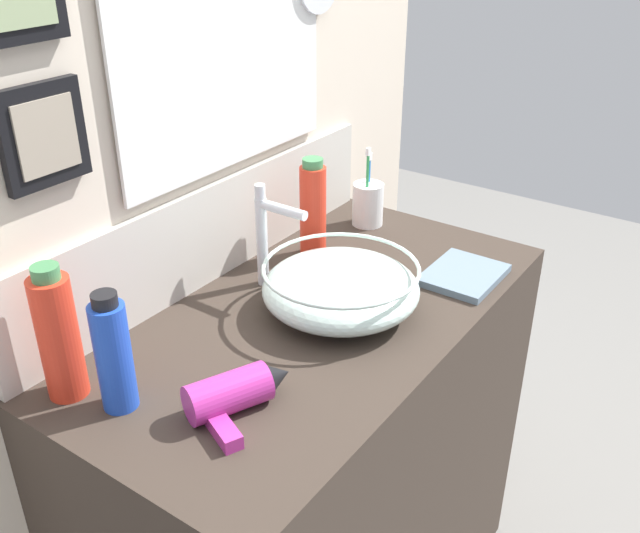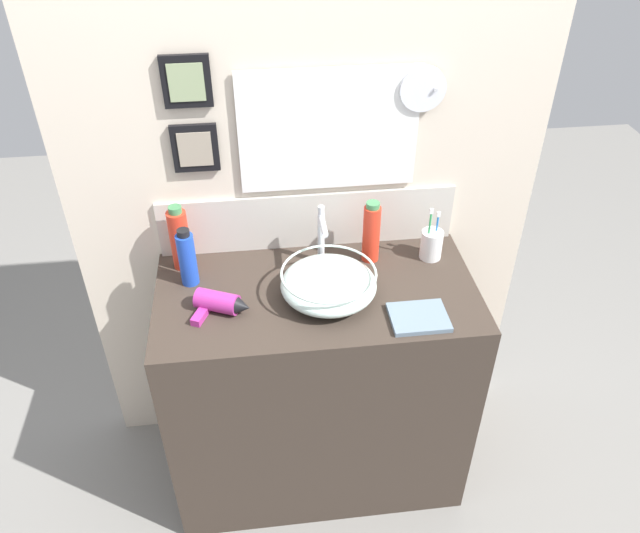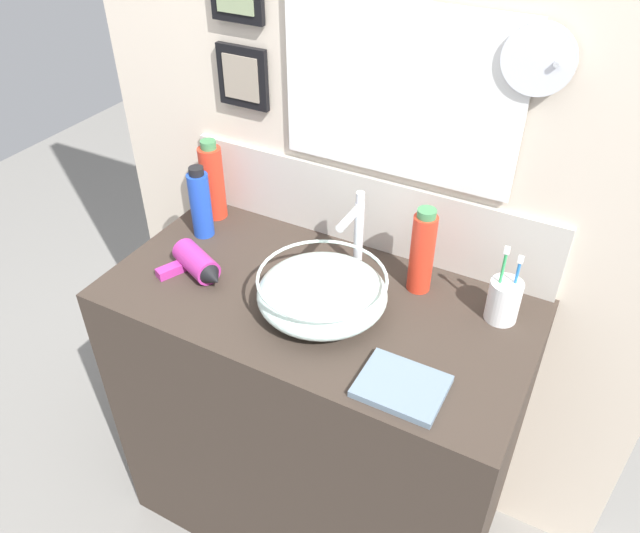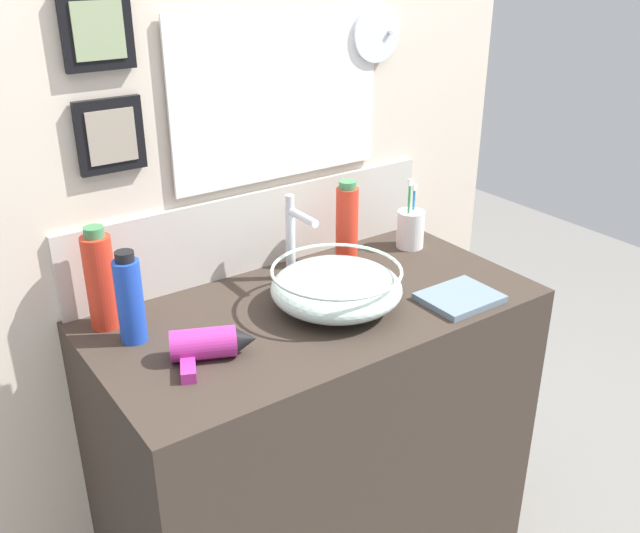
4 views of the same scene
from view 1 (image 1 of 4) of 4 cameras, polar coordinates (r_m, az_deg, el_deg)
vanity_counter at (r=1.70m, az=-0.20°, el=-16.96°), size 1.06×0.55×0.91m
back_panel at (r=1.44m, az=-10.36°, el=12.88°), size 1.63×0.10×2.58m
glass_bowl_sink at (r=1.39m, az=1.67°, el=-1.69°), size 0.31×0.31×0.10m
faucet at (r=1.45m, az=-4.25°, el=2.95°), size 0.02×0.12×0.22m
hair_drier at (r=1.16m, az=-6.69°, el=-9.99°), size 0.20×0.14×0.07m
toothbrush_cup at (r=1.76m, az=3.85°, el=5.05°), size 0.08×0.08×0.20m
shampoo_bottle at (r=1.21m, az=-20.20°, el=-5.21°), size 0.07×0.07×0.24m
spray_bottle at (r=1.17m, az=-16.20°, el=-6.77°), size 0.06×0.06×0.21m
lotion_bottle at (r=1.59m, az=-0.57°, el=4.59°), size 0.06×0.06×0.23m
hand_towel at (r=1.56m, az=11.42°, el=-0.66°), size 0.18×0.14×0.02m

